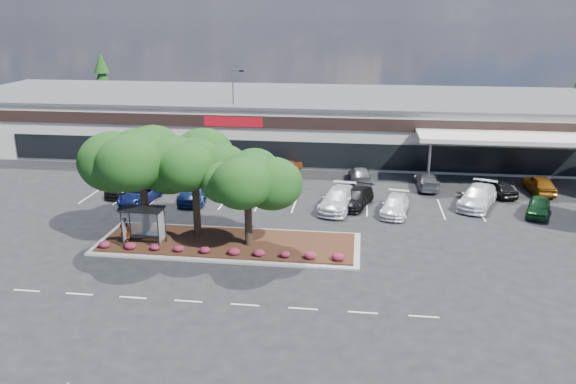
# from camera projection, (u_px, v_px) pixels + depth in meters

# --- Properties ---
(ground) EXTENTS (160.00, 160.00, 0.00)m
(ground) POSITION_uv_depth(u_px,v_px,m) (245.00, 272.00, 34.57)
(ground) COLOR black
(ground) RESTS_ON ground
(retail_store) EXTENTS (80.40, 25.20, 6.25)m
(retail_store) POSITION_uv_depth(u_px,v_px,m) (303.00, 121.00, 65.62)
(retail_store) COLOR silver
(retail_store) RESTS_ON ground
(landscape_island) EXTENTS (18.00, 6.00, 0.26)m
(landscape_island) POSITION_uv_depth(u_px,v_px,m) (228.00, 243.00, 38.56)
(landscape_island) COLOR #999994
(landscape_island) RESTS_ON ground
(lane_markings) EXTENTS (33.12, 20.06, 0.01)m
(lane_markings) POSITION_uv_depth(u_px,v_px,m) (270.00, 214.00, 44.43)
(lane_markings) COLOR silver
(lane_markings) RESTS_ON ground
(shrub_row) EXTENTS (17.00, 0.80, 0.50)m
(shrub_row) POSITION_uv_depth(u_px,v_px,m) (221.00, 250.00, 36.46)
(shrub_row) COLOR maroon
(shrub_row) RESTS_ON landscape_island
(bus_shelter) EXTENTS (2.75, 1.55, 2.59)m
(bus_shelter) POSITION_uv_depth(u_px,v_px,m) (144.00, 215.00, 37.58)
(bus_shelter) COLOR black
(bus_shelter) RESTS_ON landscape_island
(island_tree_west) EXTENTS (7.20, 7.20, 7.89)m
(island_tree_west) POSITION_uv_depth(u_px,v_px,m) (143.00, 181.00, 38.52)
(island_tree_west) COLOR #193410
(island_tree_west) RESTS_ON landscape_island
(island_tree_mid) EXTENTS (6.60, 6.60, 7.32)m
(island_tree_mid) POSITION_uv_depth(u_px,v_px,m) (195.00, 184.00, 38.84)
(island_tree_mid) COLOR #193410
(island_tree_mid) RESTS_ON landscape_island
(island_tree_east) EXTENTS (5.80, 5.80, 6.50)m
(island_tree_east) POSITION_uv_depth(u_px,v_px,m) (248.00, 199.00, 37.05)
(island_tree_east) COLOR #193410
(island_tree_east) RESTS_ON landscape_island
(conifer_north_west) EXTENTS (4.40, 4.40, 10.00)m
(conifer_north_west) POSITION_uv_depth(u_px,v_px,m) (103.00, 88.00, 80.18)
(conifer_north_west) COLOR #193410
(conifer_north_west) RESTS_ON ground
(person_waiting) EXTENTS (0.77, 0.61, 1.85)m
(person_waiting) POSITION_uv_depth(u_px,v_px,m) (125.00, 230.00, 38.01)
(person_waiting) COLOR #594C47
(person_waiting) RESTS_ON landscape_island
(light_pole) EXTENTS (1.40, 0.83, 9.82)m
(light_pole) POSITION_uv_depth(u_px,v_px,m) (235.00, 122.00, 58.81)
(light_pole) COLOR #999994
(light_pole) RESTS_ON ground
(car_0) EXTENTS (2.16, 5.24, 1.52)m
(car_0) POSITION_uv_depth(u_px,v_px,m) (125.00, 185.00, 49.50)
(car_0) COLOR black
(car_0) RESTS_ON ground
(car_1) EXTENTS (2.68, 5.12, 1.37)m
(car_1) POSITION_uv_depth(u_px,v_px,m) (140.00, 194.00, 47.11)
(car_1) COLOR navy
(car_1) RESTS_ON ground
(car_2) EXTENTS (2.74, 5.70, 1.60)m
(car_2) POSITION_uv_depth(u_px,v_px,m) (195.00, 191.00, 47.76)
(car_2) COLOR navy
(car_2) RESTS_ON ground
(car_3) EXTENTS (2.88, 5.33, 1.47)m
(car_3) POSITION_uv_depth(u_px,v_px,m) (251.00, 187.00, 48.91)
(car_3) COLOR #A6ABB3
(car_3) RESTS_ON ground
(car_4) EXTENTS (3.33, 6.07, 1.67)m
(car_4) POSITION_uv_depth(u_px,v_px,m) (338.00, 199.00, 45.38)
(car_4) COLOR silver
(car_4) RESTS_ON ground
(car_5) EXTENTS (3.35, 5.26, 1.42)m
(car_5) POSITION_uv_depth(u_px,v_px,m) (356.00, 198.00, 46.16)
(car_5) COLOR black
(car_5) RESTS_ON ground
(car_6) EXTENTS (2.75, 5.02, 1.38)m
(car_6) POSITION_uv_depth(u_px,v_px,m) (395.00, 205.00, 44.44)
(car_6) COLOR white
(car_6) RESTS_ON ground
(car_7) EXTENTS (4.40, 6.26, 1.68)m
(car_7) POSITION_uv_depth(u_px,v_px,m) (478.00, 197.00, 46.03)
(car_7) COLOR white
(car_7) RESTS_ON ground
(car_8) EXTENTS (2.93, 4.38, 1.39)m
(car_8) POSITION_uv_depth(u_px,v_px,m) (538.00, 207.00, 44.10)
(car_8) COLOR #174C20
(car_8) RESTS_ON ground
(car_9) EXTENTS (2.91, 5.13, 1.64)m
(car_9) POSITION_uv_depth(u_px,v_px,m) (141.00, 162.00, 56.79)
(car_9) COLOR slate
(car_9) RESTS_ON ground
(car_10) EXTENTS (2.11, 4.98, 1.60)m
(car_10) POSITION_uv_depth(u_px,v_px,m) (176.00, 169.00, 54.36)
(car_10) COLOR #9B140A
(car_10) RESTS_ON ground
(car_11) EXTENTS (2.80, 5.01, 1.37)m
(car_11) POSITION_uv_depth(u_px,v_px,m) (263.00, 169.00, 54.61)
(car_11) COLOR maroon
(car_11) RESTS_ON ground
(car_12) EXTENTS (3.35, 4.81, 1.50)m
(car_12) POSITION_uv_depth(u_px,v_px,m) (284.00, 167.00, 55.34)
(car_12) COLOR maroon
(car_12) RESTS_ON ground
(car_14) EXTENTS (2.46, 4.96, 1.39)m
(car_14) POSITION_uv_depth(u_px,v_px,m) (360.00, 175.00, 52.80)
(car_14) COLOR #5D5B63
(car_14) RESTS_ON ground
(car_15) EXTENTS (1.96, 4.81, 1.39)m
(car_15) POSITION_uv_depth(u_px,v_px,m) (427.00, 181.00, 50.91)
(car_15) COLOR #54565C
(car_15) RESTS_ON ground
(car_16) EXTENTS (2.90, 4.43, 1.40)m
(car_16) POSITION_uv_depth(u_px,v_px,m) (499.00, 188.00, 48.83)
(car_16) COLOR black
(car_16) RESTS_ON ground
(car_17) EXTENTS (2.14, 4.76, 1.59)m
(car_17) POSITION_uv_depth(u_px,v_px,m) (539.00, 184.00, 49.57)
(car_17) COLOR #81480C
(car_17) RESTS_ON ground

